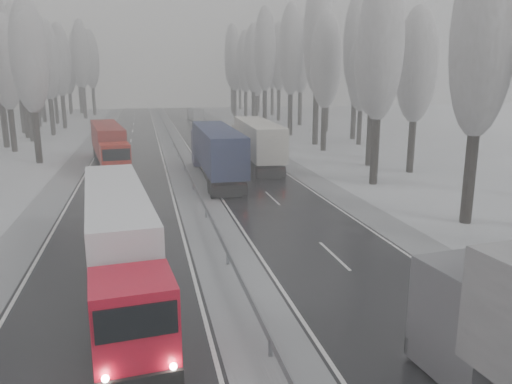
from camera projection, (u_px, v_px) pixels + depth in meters
name	position (u px, v px, depth m)	size (l,w,h in m)	color
carriageway_right	(254.00, 181.00, 41.43)	(7.50, 200.00, 0.03)	black
carriageway_left	(124.00, 188.00, 39.18)	(7.50, 200.00, 0.03)	black
median_slush	(191.00, 184.00, 40.30)	(3.00, 200.00, 0.04)	#96989D
shoulder_right	(311.00, 179.00, 42.49)	(2.40, 200.00, 0.04)	#96989D
shoulder_left	(57.00, 191.00, 38.12)	(2.40, 200.00, 0.04)	#96989D
median_guardrail	(191.00, 177.00, 40.16)	(0.12, 200.00, 0.76)	slate
tree_16	(483.00, 37.00, 27.48)	(3.60, 3.60, 16.53)	black
tree_18	(380.00, 47.00, 38.16)	(3.60, 3.60, 16.58)	black
tree_19	(417.00, 66.00, 43.43)	(3.60, 3.60, 14.57)	black
tree_20	(374.00, 59.00, 46.74)	(3.60, 3.60, 15.71)	black
tree_21	(378.00, 41.00, 50.59)	(3.60, 3.60, 18.62)	black
tree_22	(326.00, 61.00, 56.44)	(3.60, 3.60, 15.86)	black
tree_23	(362.00, 74.00, 61.92)	(3.60, 3.60, 13.55)	black
tree_24	(318.00, 37.00, 61.11)	(3.60, 3.60, 20.49)	black
tree_25	(357.00, 46.00, 66.54)	(3.60, 3.60, 19.44)	black
tree_26	(291.00, 50.00, 71.02)	(3.60, 3.60, 18.78)	black
tree_27	(328.00, 57.00, 76.52)	(3.60, 3.60, 17.62)	black
tree_28	(265.00, 50.00, 80.79)	(3.60, 3.60, 19.62)	black
tree_29	(301.00, 57.00, 86.38)	(3.60, 3.60, 18.11)	black
tree_30	(253.00, 59.00, 90.35)	(3.60, 3.60, 17.86)	black
tree_31	(279.00, 58.00, 95.31)	(3.60, 3.60, 18.58)	black
tree_32	(246.00, 62.00, 97.58)	(3.60, 3.60, 17.33)	black
tree_33	(257.00, 72.00, 102.48)	(3.60, 3.60, 14.33)	black
tree_34	(235.00, 62.00, 104.09)	(3.60, 3.60, 17.63)	black
tree_35	(272.00, 61.00, 109.77)	(3.60, 3.60, 18.25)	black
tree_36	(232.00, 56.00, 113.35)	(3.60, 3.60, 20.23)	black
tree_37	(258.00, 67.00, 119.20)	(3.60, 3.60, 16.37)	black
tree_38	(232.00, 63.00, 124.07)	(3.60, 3.60, 17.97)	black
tree_39	(240.00, 68.00, 128.73)	(3.60, 3.60, 16.19)	black
tree_62	(29.00, 57.00, 48.01)	(3.60, 3.60, 16.04)	black
tree_64	(5.00, 63.00, 55.72)	(3.60, 3.60, 15.42)	black
tree_66	(25.00, 66.00, 64.92)	(3.60, 3.60, 15.23)	black
tree_67	(20.00, 57.00, 68.15)	(3.60, 3.60, 17.09)	black
tree_68	(47.00, 60.00, 71.47)	(3.60, 3.60, 16.65)	black
tree_69	(16.00, 49.00, 73.85)	(3.60, 3.60, 19.35)	black
tree_70	(59.00, 60.00, 81.04)	(3.60, 3.60, 17.09)	black
tree_71	(32.00, 51.00, 83.46)	(3.60, 3.60, 19.61)	black
tree_72	(53.00, 69.00, 89.65)	(3.60, 3.60, 15.11)	black
tree_73	(39.00, 62.00, 92.52)	(3.60, 3.60, 17.22)	black
tree_74	(81.00, 55.00, 100.06)	(3.60, 3.60, 19.68)	black
tree_75	(37.00, 59.00, 102.07)	(3.60, 3.60, 18.60)	black
tree_76	(91.00, 60.00, 109.37)	(3.60, 3.60, 18.55)	black
tree_77	(68.00, 73.00, 112.58)	(3.60, 3.60, 14.32)	black
tree_78	(77.00, 58.00, 114.73)	(3.60, 3.60, 19.55)	black
tree_79	(68.00, 65.00, 118.30)	(3.60, 3.60, 17.07)	black
truck_blue_box	(215.00, 149.00, 41.95)	(2.88, 17.26, 4.41)	#1D1C48
truck_cream_box	(256.00, 140.00, 48.36)	(3.48, 17.08, 4.35)	#B1AF9D
box_truck_distant	(195.00, 114.00, 97.75)	(2.70, 6.95, 2.53)	silver
truck_red_white	(119.00, 233.00, 20.53)	(3.85, 15.25, 3.88)	#B70A20
truck_red_red	(108.00, 142.00, 48.17)	(4.49, 15.48, 3.94)	#AA1409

